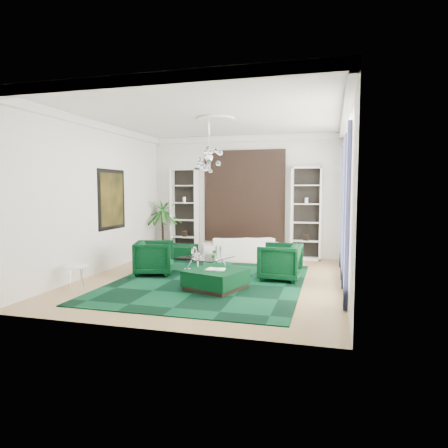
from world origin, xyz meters
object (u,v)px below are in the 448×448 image
(coffee_table, at_px, (206,264))
(ottoman_side, at_px, (179,252))
(armchair_left, at_px, (154,258))
(palm, at_px, (163,218))
(armchair_right, at_px, (280,262))
(ottoman_front, at_px, (216,280))
(side_table, at_px, (78,277))
(sofa, at_px, (242,248))

(coffee_table, height_order, ottoman_side, ottoman_side)
(armchair_left, relative_size, ottoman_side, 1.02)
(coffee_table, height_order, palm, palm)
(armchair_left, distance_m, armchair_right, 3.11)
(ottoman_front, xyz_separation_m, palm, (-3.00, 4.04, 0.96))
(armchair_left, relative_size, palm, 0.39)
(palm, bearing_deg, armchair_right, -33.59)
(ottoman_front, xyz_separation_m, side_table, (-2.90, -0.65, 0.02))
(armchair_left, distance_m, side_table, 1.97)
(armchair_right, relative_size, ottoman_front, 0.88)
(armchair_left, height_order, palm, palm)
(ottoman_front, height_order, palm, palm)
(coffee_table, relative_size, ottoman_side, 1.20)
(sofa, relative_size, ottoman_front, 2.23)
(armchair_right, bearing_deg, side_table, -61.60)
(coffee_table, relative_size, ottoman_front, 1.02)
(armchair_left, xyz_separation_m, armchair_right, (3.10, 0.22, 0.01))
(palm, bearing_deg, coffee_table, -45.43)
(ottoman_side, bearing_deg, ottoman_front, -57.47)
(sofa, relative_size, side_table, 4.90)
(sofa, xyz_separation_m, armchair_left, (-1.64, -2.63, 0.07))
(coffee_table, bearing_deg, armchair_left, -145.92)
(ottoman_side, height_order, palm, palm)
(sofa, height_order, side_table, sofa)
(armchair_left, xyz_separation_m, ottoman_side, (-0.27, 2.37, -0.22))
(ottoman_side, bearing_deg, coffee_table, -49.31)
(coffee_table, distance_m, ottoman_side, 2.12)
(armchair_right, distance_m, side_table, 4.53)
(sofa, bearing_deg, armchair_right, 98.66)
(armchair_left, distance_m, ottoman_side, 2.39)
(coffee_table, bearing_deg, sofa, 74.31)
(coffee_table, xyz_separation_m, side_table, (-2.12, -2.44, 0.05))
(coffee_table, relative_size, palm, 0.46)
(armchair_right, xyz_separation_m, side_table, (-4.10, -1.90, -0.20))
(coffee_table, height_order, ottoman_front, ottoman_front)
(armchair_left, distance_m, coffee_table, 1.37)
(side_table, bearing_deg, palm, 91.22)
(palm, bearing_deg, side_table, -88.78)
(palm, bearing_deg, armchair_left, -69.92)
(ottoman_side, bearing_deg, armchair_left, -83.58)
(armchair_right, xyz_separation_m, ottoman_side, (-3.37, 2.15, -0.23))
(armchair_left, bearing_deg, ottoman_front, -136.10)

